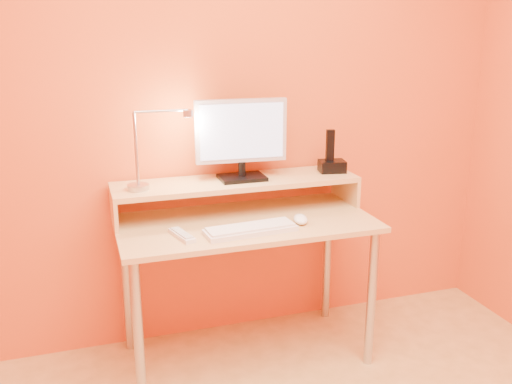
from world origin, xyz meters
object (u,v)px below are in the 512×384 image
object	(u,v)px
lamp_base	(138,187)
mouse	(301,219)
monitor_panel	(241,131)
keyboard	(251,230)
phone_dock	(332,166)
remote_control	(182,235)

from	to	relation	value
lamp_base	mouse	distance (m)	0.76
monitor_panel	keyboard	xyz separation A→B (m)	(-0.06, -0.32, -0.39)
lamp_base	keyboard	xyz separation A→B (m)	(0.45, -0.28, -0.16)
lamp_base	phone_dock	world-z (taller)	phone_dock
lamp_base	remote_control	xyz separation A→B (m)	(0.15, -0.25, -0.16)
monitor_panel	keyboard	distance (m)	0.51
monitor_panel	lamp_base	xyz separation A→B (m)	(-0.50, -0.04, -0.23)
phone_dock	lamp_base	bearing A→B (deg)	-167.87
phone_dock	keyboard	xyz separation A→B (m)	(-0.54, -0.31, -0.18)
phone_dock	keyboard	distance (m)	0.65
lamp_base	keyboard	distance (m)	0.55
keyboard	remote_control	size ratio (longest dim) A/B	2.26
monitor_panel	lamp_base	distance (m)	0.55
keyboard	remote_control	world-z (taller)	keyboard
monitor_panel	remote_control	distance (m)	0.60
monitor_panel	mouse	world-z (taller)	monitor_panel
mouse	remote_control	world-z (taller)	mouse
lamp_base	monitor_panel	bearing A→B (deg)	4.55
phone_dock	mouse	size ratio (longest dim) A/B	1.14
monitor_panel	phone_dock	distance (m)	0.53
phone_dock	remote_control	distance (m)	0.90
lamp_base	keyboard	size ratio (longest dim) A/B	0.24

